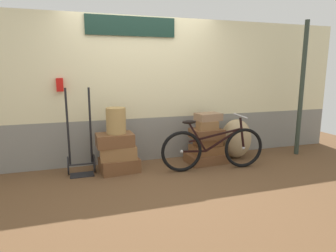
% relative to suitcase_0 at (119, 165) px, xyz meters
% --- Properties ---
extents(ground, '(9.71, 5.20, 0.06)m').
position_rel_suitcase_0_xyz_m(ground, '(0.50, -0.32, -0.13)').
color(ground, brown).
extents(station_building, '(7.71, 0.74, 2.40)m').
position_rel_suitcase_0_xyz_m(station_building, '(0.51, 0.53, 1.10)').
color(station_building, gray).
rests_on(station_building, ground).
extents(suitcase_0, '(0.62, 0.48, 0.21)m').
position_rel_suitcase_0_xyz_m(suitcase_0, '(0.00, 0.00, 0.00)').
color(suitcase_0, brown).
rests_on(suitcase_0, ground).
extents(suitcase_1, '(0.56, 0.39, 0.20)m').
position_rel_suitcase_0_xyz_m(suitcase_1, '(-0.01, -0.00, 0.21)').
color(suitcase_1, olive).
rests_on(suitcase_1, suitcase_0).
extents(suitcase_2, '(0.56, 0.38, 0.19)m').
position_rel_suitcase_0_xyz_m(suitcase_2, '(-0.06, -0.01, 0.40)').
color(suitcase_2, brown).
rests_on(suitcase_2, suitcase_1).
extents(suitcase_3, '(0.66, 0.50, 0.15)m').
position_rel_suitcase_0_xyz_m(suitcase_3, '(1.47, 0.00, -0.03)').
color(suitcase_3, brown).
rests_on(suitcase_3, ground).
extents(suitcase_4, '(0.53, 0.40, 0.14)m').
position_rel_suitcase_0_xyz_m(suitcase_4, '(1.49, 0.02, 0.12)').
color(suitcase_4, brown).
rests_on(suitcase_4, suitcase_3).
extents(suitcase_5, '(0.45, 0.35, 0.13)m').
position_rel_suitcase_0_xyz_m(suitcase_5, '(1.52, 0.03, 0.25)').
color(suitcase_5, brown).
rests_on(suitcase_5, suitcase_4).
extents(suitcase_6, '(0.52, 0.41, 0.16)m').
position_rel_suitcase_0_xyz_m(suitcase_6, '(1.49, 0.02, 0.39)').
color(suitcase_6, brown).
rests_on(suitcase_6, suitcase_5).
extents(suitcase_7, '(0.34, 0.25, 0.14)m').
position_rel_suitcase_0_xyz_m(suitcase_7, '(1.48, -0.01, 0.54)').
color(suitcase_7, olive).
rests_on(suitcase_7, suitcase_6).
extents(suitcase_8, '(0.44, 0.33, 0.12)m').
position_rel_suitcase_0_xyz_m(suitcase_8, '(1.52, 0.03, 0.68)').
color(suitcase_8, '#937051').
rests_on(suitcase_8, suitcase_7).
extents(wicker_basket, '(0.30, 0.30, 0.39)m').
position_rel_suitcase_0_xyz_m(wicker_basket, '(-0.03, 0.01, 0.70)').
color(wicker_basket, '#A8844C').
rests_on(wicker_basket, suitcase_2).
extents(luggage_trolley, '(0.40, 0.36, 1.30)m').
position_rel_suitcase_0_xyz_m(luggage_trolley, '(-0.56, 0.09, 0.21)').
color(luggage_trolley, black).
rests_on(luggage_trolley, ground).
extents(burlap_sack, '(0.55, 0.47, 0.69)m').
position_rel_suitcase_0_xyz_m(burlap_sack, '(2.10, 0.08, 0.24)').
color(burlap_sack, tan).
rests_on(burlap_sack, ground).
extents(bicycle, '(1.66, 0.46, 0.86)m').
position_rel_suitcase_0_xyz_m(bicycle, '(1.42, -0.36, 0.24)').
color(bicycle, black).
rests_on(bicycle, ground).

